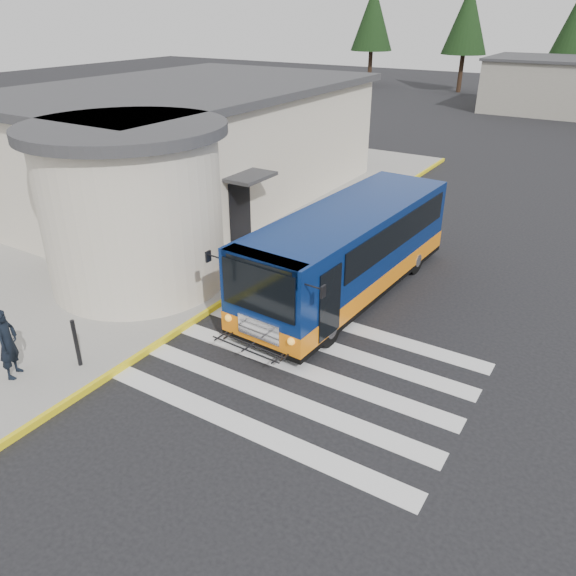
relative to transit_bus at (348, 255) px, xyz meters
The scene contains 9 objects.
ground 3.85m from the transit_bus, 68.59° to the right, with size 140.00×140.00×0.00m, color black.
sidewalk 7.79m from the transit_bus, behind, with size 10.00×34.00×0.15m, color gray.
curb_strip 3.03m from the transit_bus, 167.34° to the left, with size 0.12×34.00×0.16m, color yellow.
station_building 10.23m from the transit_bus, 159.71° to the left, with size 12.70×18.70×4.80m.
crosswalk 4.45m from the transit_bus, 78.81° to the right, with size 8.00×5.35×0.01m.
transit_bus is the anchor object (origin of this frame).
pedestrian_a 9.26m from the transit_bus, 119.05° to the right, with size 0.63×0.41×1.72m, color black.
pedestrian_b 6.88m from the transit_bus, 147.48° to the right, with size 0.84×0.65×1.72m, color black.
bollard 7.88m from the transit_bus, 116.84° to the right, with size 0.10×0.10×1.22m, color black.
Camera 1 is at (5.25, -10.46, 7.80)m, focal length 35.00 mm.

